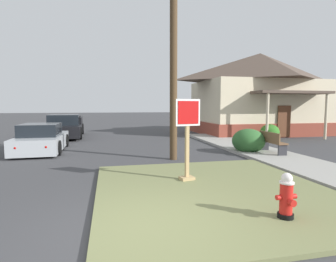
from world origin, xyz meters
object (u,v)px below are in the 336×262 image
Objects in this scene: stop_sign at (187,142)px; parked_sedan_silver at (42,139)px; pickup_truck_black at (65,128)px; street_bench at (272,141)px; fire_hydrant at (286,197)px; utility_pole at (174,28)px; manhole_cover at (133,186)px.

stop_sign is 7.90m from parked_sedan_silver.
pickup_truck_black is 3.70× the size of street_bench.
pickup_truck_black is (-5.76, 14.55, 0.16)m from fire_hydrant.
stop_sign is 0.23× the size of utility_pole.
street_bench is at bearing 58.64° from fire_hydrant.
stop_sign reaches higher than manhole_cover.
parked_sedan_silver is 9.93m from street_bench.
pickup_truck_black is at bearing 111.58° from fire_hydrant.
pickup_truck_black reaches higher than parked_sedan_silver.
fire_hydrant is 0.53× the size of street_bench.
utility_pole is at bearing -59.38° from pickup_truck_black.
utility_pole reaches higher than fire_hydrant.
fire_hydrant is at bearing -56.34° from parked_sedan_silver.
utility_pole reaches higher than pickup_truck_black.
parked_sedan_silver is 5.68m from pickup_truck_black.
street_bench is (3.52, 5.77, 0.13)m from fire_hydrant.
parked_sedan_silver is (-5.91, 8.87, 0.09)m from fire_hydrant.
fire_hydrant is 3.68m from manhole_cover.
fire_hydrant reaches higher than manhole_cover.
street_bench is at bearing 27.06° from manhole_cover.
stop_sign is at bearing -145.91° from street_bench.
fire_hydrant is 0.14× the size of pickup_truck_black.
stop_sign is 1.42× the size of street_bench.
manhole_cover is 6.69m from street_bench.
stop_sign is (-0.99, 2.72, 0.64)m from fire_hydrant.
utility_pole is at bearing 95.92° from fire_hydrant.
street_bench is (4.50, 3.05, -0.51)m from stop_sign.
street_bench reaches higher than manhole_cover.
manhole_cover is 0.08× the size of utility_pole.
manhole_cover is 0.47× the size of street_bench.
manhole_cover is 0.17× the size of parked_sedan_silver.
manhole_cover is at bearing 179.33° from stop_sign.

